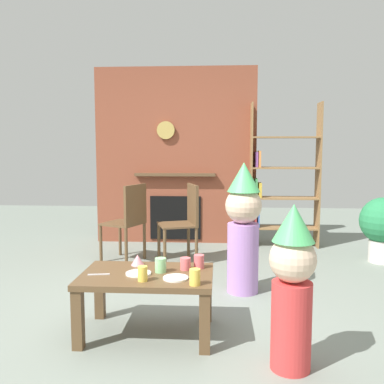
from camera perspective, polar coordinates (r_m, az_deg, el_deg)
The scene contains 18 objects.
ground_plane at distance 3.51m, azimuth -2.98°, elevation -16.09°, with size 12.00×12.00×0.00m, color gray.
brick_fireplace_feature at distance 5.85m, azimuth -2.19°, elevation 4.82°, with size 2.20×0.28×2.40m.
bookshelf at distance 5.70m, azimuth 11.83°, elevation 1.58°, with size 0.90×0.28×1.90m.
coffee_table at distance 3.05m, azimuth -6.09°, elevation -12.28°, with size 0.92×0.60×0.44m.
paper_cup_near_left at distance 2.75m, azimuth 0.39°, elevation -11.43°, with size 0.07×0.07×0.11m, color #F2CC4C.
paper_cup_near_right at distance 3.12m, azimuth 0.95°, elevation -9.39°, with size 0.08×0.08×0.10m, color #E5666B.
paper_cup_center at distance 2.85m, azimuth -6.69°, elevation -10.92°, with size 0.06×0.06×0.10m, color #F2CC4C.
paper_cup_far_left at distance 3.08m, azimuth -0.89°, elevation -9.68°, with size 0.07×0.07×0.09m, color #E5666B.
paper_cup_far_right at distance 3.03m, azimuth -4.27°, elevation -9.84°, with size 0.08×0.08×0.10m, color #8CD18C.
paper_plate_front at distance 2.89m, azimuth -2.22°, elevation -11.55°, with size 0.17×0.17×0.01m, color white.
paper_plate_rear at distance 3.01m, azimuth -7.26°, elevation -10.86°, with size 0.18×0.18×0.01m, color white.
birthday_cake_slice at distance 3.23m, azimuth -7.37°, elevation -9.10°, with size 0.10×0.10×0.08m, color pink.
table_fork at distance 3.05m, azimuth -12.51°, elevation -10.83°, with size 0.15×0.02×0.01m, color silver.
child_with_cone_hat at distance 2.60m, azimuth 13.40°, elevation -11.92°, with size 0.28×0.28×1.00m.
child_in_pink at distance 3.85m, azimuth 6.95°, elevation -4.37°, with size 0.33×0.33×1.19m.
dining_chair_left at distance 4.91m, azimuth -8.52°, elevation -3.50°, with size 0.53×0.53×0.90m.
dining_chair_middle at distance 4.83m, azimuth -0.96°, elevation -3.58°, with size 0.51×0.51×0.90m.
potted_plant_tall at distance 5.32m, azimuth 24.48°, elevation -4.04°, with size 0.53×0.53×0.75m.
Camera 1 is at (0.38, -3.22, 1.33)m, focal length 39.41 mm.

